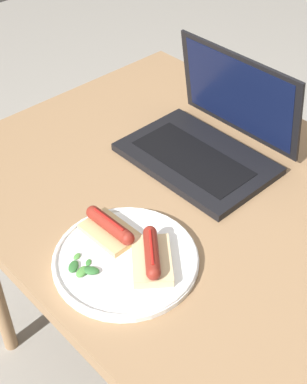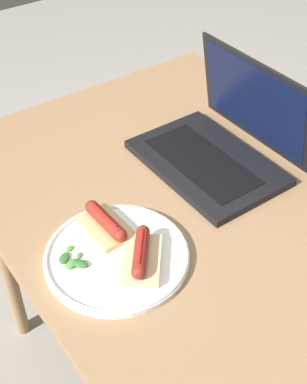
% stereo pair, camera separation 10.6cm
% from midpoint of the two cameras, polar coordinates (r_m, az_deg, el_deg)
% --- Properties ---
extents(ground_plane, '(6.00, 6.00, 0.00)m').
position_cam_midpoint_polar(ground_plane, '(1.72, 2.08, -19.70)').
color(ground_plane, '#9E998E').
extents(desk, '(1.13, 0.82, 0.74)m').
position_cam_midpoint_polar(desk, '(1.18, 2.87, -3.38)').
color(desk, '#93704C').
rests_on(desk, ground_plane).
extents(laptop, '(0.34, 0.27, 0.23)m').
position_cam_midpoint_polar(laptop, '(1.23, 3.43, 5.44)').
color(laptop, black).
rests_on(laptop, desk).
extents(plate, '(0.27, 0.27, 0.02)m').
position_cam_midpoint_polar(plate, '(1.00, -6.03, -7.27)').
color(plate, white).
rests_on(plate, desk).
extents(sausage_toast_left, '(0.13, 0.13, 0.05)m').
position_cam_midpoint_polar(sausage_toast_left, '(0.98, -3.33, -7.09)').
color(sausage_toast_left, '#D6B784').
rests_on(sausage_toast_left, plate).
extents(sausage_toast_middle, '(0.12, 0.07, 0.04)m').
position_cam_midpoint_polar(sausage_toast_middle, '(1.04, -7.65, -3.96)').
color(sausage_toast_middle, tan).
rests_on(sausage_toast_middle, plate).
extents(salad_pile, '(0.08, 0.05, 0.01)m').
position_cam_midpoint_polar(salad_pile, '(0.99, -10.57, -8.22)').
color(salad_pile, '#387A33').
rests_on(salad_pile, plate).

